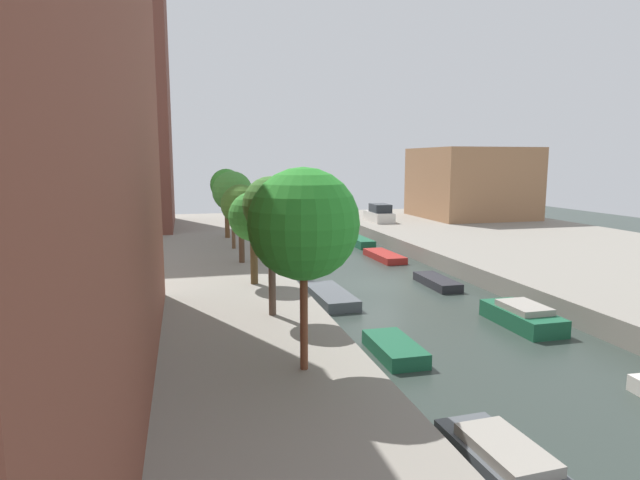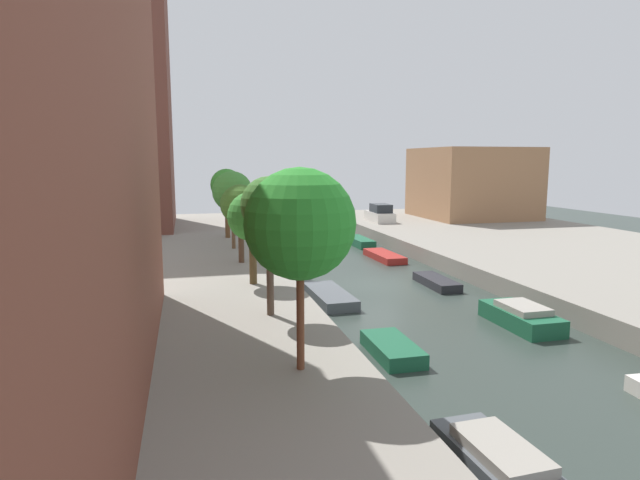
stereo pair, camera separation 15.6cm
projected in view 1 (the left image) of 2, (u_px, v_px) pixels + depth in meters
ground_plane at (378, 285)px, 28.83m from camera, size 84.00×84.00×0.00m
quay_left at (80, 293)px, 25.06m from camera, size 20.00×64.00×1.00m
quay_right at (609, 263)px, 32.44m from camera, size 20.00×64.00×1.00m
apartment_tower_far at (106, 82)px, 43.82m from camera, size 10.00×12.32×24.17m
low_block_right at (471, 183)px, 53.35m from camera, size 10.00×10.13×6.93m
street_tree_0 at (303, 224)px, 14.03m from camera, size 3.00×3.00×5.53m
street_tree_1 at (271, 207)px, 19.16m from camera, size 2.09×2.09×5.14m
street_tree_2 at (253, 217)px, 24.27m from camera, size 2.28×2.28×4.30m
street_tree_3 at (241, 205)px, 29.43m from camera, size 2.23×2.23×4.39m
street_tree_4 at (232, 192)px, 34.11m from camera, size 2.60×2.60×5.02m
street_tree_5 at (226, 186)px, 38.90m from camera, size 2.34×2.34×5.10m
parked_car at (379, 214)px, 49.83m from camera, size 1.90×4.43×1.67m
moored_boat_left_0 at (510, 468)px, 11.00m from camera, size 1.56×3.99×0.84m
moored_boat_left_1 at (394, 349)px, 18.31m from camera, size 1.40×3.02×0.51m
moored_boat_left_2 at (331, 296)px, 25.41m from camera, size 1.71×4.46×0.50m
moored_boat_right_1 at (522, 316)px, 21.57m from camera, size 1.65×3.75×0.95m
moored_boat_right_2 at (437, 282)px, 28.50m from camera, size 1.25×3.63×0.45m
moored_boat_right_3 at (384, 256)px, 36.20m from camera, size 1.58×4.44×0.45m
moored_boat_right_4 at (359, 242)px, 42.03m from camera, size 1.25×4.26×0.62m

